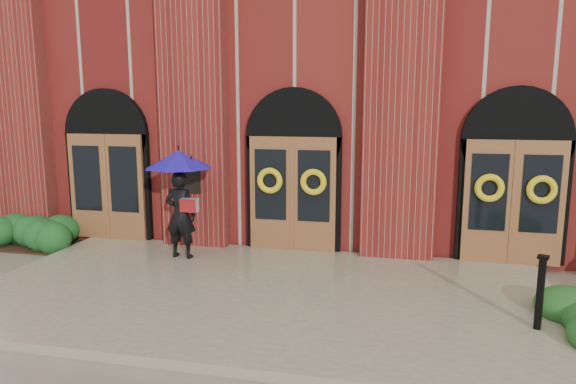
# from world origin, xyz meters

# --- Properties ---
(ground) EXTENTS (90.00, 90.00, 0.00)m
(ground) POSITION_xyz_m (0.00, 0.00, 0.00)
(ground) COLOR gray
(ground) RESTS_ON ground
(landing) EXTENTS (10.00, 5.30, 0.15)m
(landing) POSITION_xyz_m (0.00, 0.15, 0.07)
(landing) COLOR tan
(landing) RESTS_ON ground
(church_building) EXTENTS (16.20, 12.53, 7.00)m
(church_building) POSITION_xyz_m (0.00, 8.78, 3.50)
(church_building) COLOR maroon
(church_building) RESTS_ON ground
(man_with_umbrella) EXTENTS (1.50, 1.50, 2.26)m
(man_with_umbrella) POSITION_xyz_m (-2.15, 1.65, 1.73)
(man_with_umbrella) COLOR black
(man_with_umbrella) RESTS_ON landing
(metal_post) EXTENTS (0.19, 0.19, 1.09)m
(metal_post) POSITION_xyz_m (4.30, -0.49, 0.72)
(metal_post) COLOR black
(metal_post) RESTS_ON landing
(hedge_wall_left) EXTENTS (2.64, 1.06, 0.68)m
(hedge_wall_left) POSITION_xyz_m (-6.30, 2.14, 0.34)
(hedge_wall_left) COLOR #184A1B
(hedge_wall_left) RESTS_ON ground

